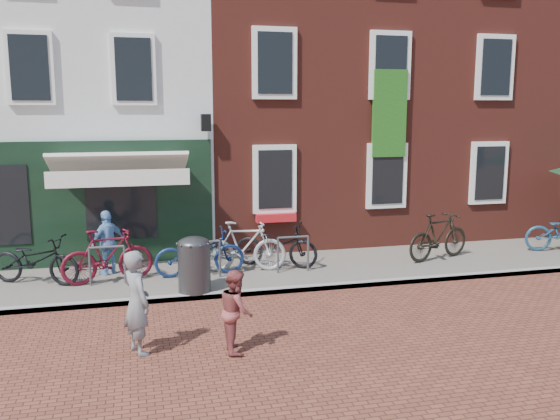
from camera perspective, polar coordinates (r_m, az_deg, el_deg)
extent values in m
plane|color=brown|center=(12.16, 0.47, -8.07)|extent=(80.00, 80.00, 0.00)
cube|color=slate|center=(13.79, 2.95, -5.71)|extent=(24.00, 3.00, 0.10)
cube|color=silver|center=(18.34, -21.03, 11.53)|extent=(8.00, 8.00, 9.00)
cube|color=maroon|center=(18.90, 1.06, 13.61)|extent=(6.00, 8.00, 10.00)
cube|color=maroon|center=(21.26, 17.28, 12.75)|extent=(6.00, 8.00, 10.00)
cylinder|color=#38393B|center=(11.97, -8.27, -5.52)|extent=(0.65, 0.65, 0.97)
ellipsoid|color=#38393B|center=(11.84, -8.34, -2.90)|extent=(0.65, 0.65, 0.29)
imported|color=slate|center=(9.35, -13.64, -8.65)|extent=(0.59, 0.70, 1.62)
imported|color=#93413F|center=(9.26, -4.24, -9.65)|extent=(0.50, 0.64, 1.29)
imported|color=#77A7DB|center=(13.57, -16.26, -3.01)|extent=(0.87, 0.80, 1.43)
imported|color=black|center=(13.34, -22.52, -4.47)|extent=(2.07, 1.44, 1.03)
imported|color=#590D1C|center=(12.95, -16.30, -4.27)|extent=(1.98, 0.91, 1.15)
imported|color=navy|center=(13.08, -7.76, -4.08)|extent=(1.99, 0.75, 1.03)
imported|color=#A5A5A7|center=(13.30, -3.52, -3.52)|extent=(1.97, 0.84, 1.15)
imported|color=black|center=(13.69, -0.38, -3.37)|extent=(2.05, 1.55, 1.03)
imported|color=black|center=(14.81, 15.06, -2.47)|extent=(1.98, 1.09, 1.15)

